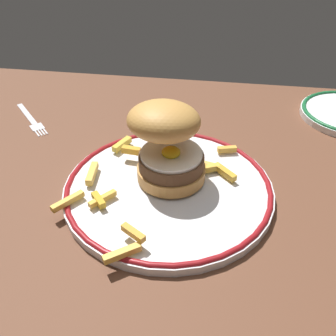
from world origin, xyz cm
name	(u,v)px	position (x,y,z in cm)	size (l,w,h in cm)	color
ground_plane	(196,205)	(0.00, 0.00, -2.00)	(120.68, 80.45, 4.00)	brown
dinner_plate	(168,189)	(-4.07, -0.41, 0.84)	(29.72, 29.72, 1.60)	silver
burger	(167,140)	(-4.58, 2.10, 7.45)	(11.72, 11.89, 11.96)	#C48742
fries_pile	(146,175)	(-7.38, 0.71, 2.17)	(23.80, 29.21, 1.98)	gold
fork	(31,119)	(-32.97, 16.90, 0.18)	(10.81, 11.49, 0.36)	silver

